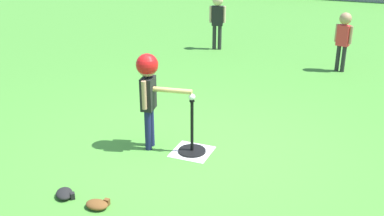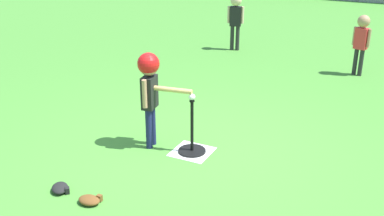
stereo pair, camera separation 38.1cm
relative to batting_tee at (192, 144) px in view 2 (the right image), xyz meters
The scene contains 9 objects.
ground_plane 0.18m from the batting_tee, 36.74° to the right, with size 60.00×60.00×0.00m, color #478C33.
home_plate 0.10m from the batting_tee, 63.43° to the right, with size 0.44×0.44×0.01m, color white.
batting_tee is the anchor object (origin of this frame).
baseball_on_tee 0.58m from the batting_tee, 90.00° to the right, with size 0.07×0.07×0.07m, color white.
batter_child 0.87m from the batting_tee, behind, with size 0.63×0.32×1.14m.
fielder_deep_center 4.64m from the batting_tee, 105.56° to the left, with size 0.32×0.22×1.12m.
fielder_deep_right 4.08m from the batting_tee, 71.73° to the left, with size 0.29×0.21×1.04m.
glove_by_plate 1.43m from the batting_tee, 106.24° to the right, with size 0.22×0.18×0.07m.
glove_near_bats 1.55m from the batting_tee, 120.81° to the right, with size 0.27×0.27×0.07m.
Camera 2 is at (2.02, -4.21, 2.51)m, focal length 43.63 mm.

